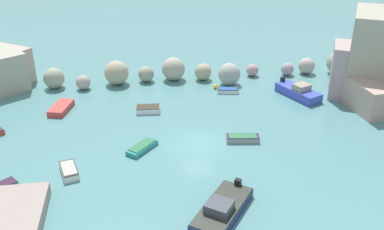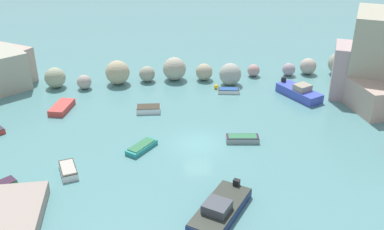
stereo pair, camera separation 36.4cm
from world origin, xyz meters
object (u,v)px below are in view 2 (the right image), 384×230
at_px(moored_boat_2, 242,138).
at_px(moored_boat_6, 142,147).
at_px(moored_boat_1, 62,107).
at_px(moored_boat_5, 68,170).
at_px(moored_boat_0, 299,92).
at_px(moored_boat_4, 148,109).
at_px(moored_boat_10, 229,90).
at_px(moored_boat_8, 220,209).
at_px(channel_buoy, 216,87).

relative_size(moored_boat_2, moored_boat_6, 1.00).
bearing_deg(moored_boat_1, moored_boat_2, -102.52).
bearing_deg(moored_boat_5, moored_boat_0, -78.47).
bearing_deg(moored_boat_2, moored_boat_4, -34.47).
relative_size(moored_boat_6, moored_boat_10, 1.18).
bearing_deg(moored_boat_4, moored_boat_10, -153.63).
distance_m(moored_boat_2, moored_boat_5, 14.81).
relative_size(moored_boat_1, moored_boat_4, 1.50).
distance_m(moored_boat_1, moored_boat_8, 22.18).
bearing_deg(moored_boat_8, channel_buoy, -153.97).
bearing_deg(moored_boat_5, channel_buoy, -59.13).
height_order(moored_boat_4, moored_boat_8, moored_boat_8).
relative_size(moored_boat_2, moored_boat_4, 1.22).
distance_m(channel_buoy, moored_boat_8, 21.93).
bearing_deg(channel_buoy, moored_boat_1, -168.83).
xyz_separation_m(moored_boat_8, moored_boat_10, (5.13, 20.30, -0.21)).
height_order(moored_boat_0, moored_boat_5, moored_boat_0).
distance_m(moored_boat_2, moored_boat_4, 10.64).
xyz_separation_m(moored_boat_5, moored_boat_6, (5.73, 2.79, -0.07)).
bearing_deg(moored_boat_0, moored_boat_1, -114.39).
bearing_deg(moored_boat_6, moored_boat_5, -22.42).
xyz_separation_m(moored_boat_1, moored_boat_6, (7.70, -8.99, -0.06)).
bearing_deg(moored_boat_6, moored_boat_0, 158.35).
height_order(moored_boat_1, moored_boat_10, moored_boat_1).
bearing_deg(moored_boat_8, moored_boat_10, -157.64).
bearing_deg(moored_boat_10, moored_boat_0, 173.40).
bearing_deg(moored_boat_1, moored_boat_5, -154.82).
height_order(moored_boat_4, moored_boat_5, moored_boat_4).
distance_m(moored_boat_5, moored_boat_8, 12.42).
distance_m(channel_buoy, moored_boat_5, 20.95).
xyz_separation_m(moored_boat_2, moored_boat_10, (1.19, 10.85, -0.04)).
relative_size(moored_boat_5, moored_boat_10, 1.06).
relative_size(channel_buoy, moored_boat_1, 0.14).
bearing_deg(moored_boat_10, moored_boat_4, 33.06).
distance_m(moored_boat_2, moored_boat_10, 10.91).
bearing_deg(moored_boat_5, moored_boat_6, -79.05).
bearing_deg(moored_boat_4, moored_boat_8, 107.57).
height_order(channel_buoy, moored_boat_2, moored_boat_2).
relative_size(moored_boat_0, moored_boat_8, 0.95).
xyz_separation_m(moored_boat_6, moored_boat_10, (9.99, 10.99, 0.01)).
height_order(moored_boat_1, moored_boat_4, moored_boat_4).
bearing_deg(moored_boat_4, channel_buoy, -143.77).
height_order(moored_boat_4, moored_boat_6, moored_boat_4).
distance_m(moored_boat_0, moored_boat_4, 16.34).
bearing_deg(moored_boat_8, moored_boat_4, -130.26).
bearing_deg(moored_boat_5, moored_boat_8, -136.64).
xyz_separation_m(moored_boat_0, moored_boat_10, (-7.25, 2.31, -0.33)).
height_order(channel_buoy, moored_boat_1, moored_boat_1).
relative_size(moored_boat_6, moored_boat_8, 0.51).
height_order(moored_boat_5, moored_boat_8, moored_boat_8).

